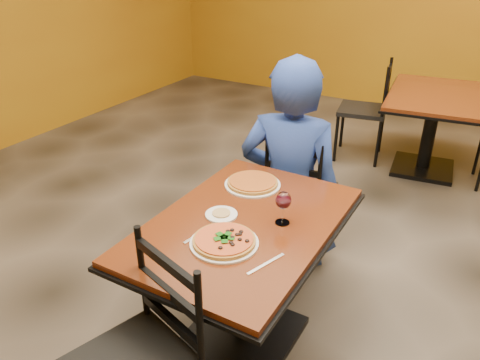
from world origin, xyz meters
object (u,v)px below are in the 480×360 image
Objects in this scene: chair_main_far at (301,191)px; diner at (291,165)px; table_second at (433,114)px; pizza_main at (224,240)px; plate_far at (253,185)px; wine_glass at (283,207)px; table_main at (244,254)px; side_plate at (221,215)px; pizza_far at (253,182)px; plate_main at (224,243)px; chair_second_left at (362,110)px.

diner reaches higher than chair_main_far.
pizza_main is (-0.42, -2.91, 0.22)m from table_second.
pizza_main is 0.92× the size of plate_far.
diner is at bearing 111.22° from wine_glass.
plate_far is at bearing 76.19° from diner.
table_main is 0.88× the size of diner.
side_plate is (-0.02, -0.98, 0.32)m from chair_main_far.
plate_far is at bearing 112.31° from table_main.
diner reaches higher than plate_far.
chair_main_far is at bearing 88.69° from side_plate.
pizza_main is 0.58m from plate_far.
pizza_far is (-0.04, -0.62, 0.33)m from chair_main_far.
plate_main is at bearing -54.88° from side_plate.
table_second is at bearing 81.84° from pizza_main.
table_main is 6.83× the size of wine_glass.
table_main is 4.39× the size of pizza_far.
pizza_far is (-0.14, 0.35, 0.21)m from table_main.
pizza_main is (0.00, 0.00, 0.02)m from plate_main.
plate_far is 0.02m from pizza_far.
chair_second_left is 6.06× the size of side_plate.
chair_main_far is at bearing -6.79° from chair_second_left.
plate_far is (-0.16, 0.56, -0.02)m from pizza_main.
table_second is at bearing 81.84° from plate_main.
pizza_main is at bearing -85.18° from table_main.
wine_glass is (0.27, -0.89, 0.40)m from chair_main_far.
plate_far is at bearing 139.23° from wine_glass.
pizza_far is 0.36m from side_plate.
chair_main_far is (-0.54, -1.73, -0.12)m from table_second.
plate_main is at bearing 94.23° from chair_main_far.
plate_far is at bearing 90.00° from pizza_far.
table_second is at bearing 76.21° from plate_far.
chair_second_left is 3.42× the size of pizza_main.
table_main is at bearing -5.93° from chair_second_left.
pizza_far is at bearing -103.79° from table_second.
pizza_main is at bearing -73.95° from plate_far.
diner is 4.90× the size of pizza_main.
diner reaches higher than side_plate.
table_second is 2.43m from plate_far.
side_plate is (-0.14, 0.20, 0.00)m from plate_main.
diner is (-0.01, -0.16, 0.26)m from chair_main_far.
chair_second_left is (-0.21, 2.70, -0.07)m from table_main.
chair_main_far is at bearing 106.78° from wine_glass.
plate_main is (0.12, -1.18, 0.32)m from chair_main_far.
chair_main_far is at bearing -105.09° from diner.
plate_main is (0.02, -0.21, 0.20)m from table_main.
diner is 7.73× the size of wine_glass.
table_main is 0.42m from plate_far.
chair_main_far reaches higher than table_main.
plate_main is at bearing -73.95° from plate_far.
chair_main_far is at bearing 95.74° from plate_main.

